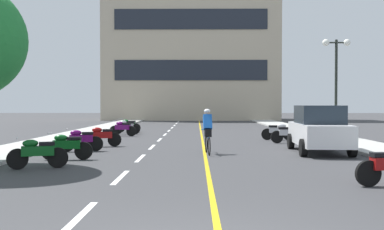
% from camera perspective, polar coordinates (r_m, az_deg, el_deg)
% --- Properties ---
extents(ground_plane, '(140.00, 140.00, 0.00)m').
position_cam_1_polar(ground_plane, '(26.31, 0.70, -2.68)').
color(ground_plane, '#38383A').
extents(curb_left, '(2.40, 72.00, 0.12)m').
position_cam_1_polar(curb_left, '(30.15, -13.14, -2.09)').
color(curb_left, '#A8A8A3').
rests_on(curb_left, ground).
extents(curb_right, '(2.40, 72.00, 0.12)m').
position_cam_1_polar(curb_right, '(30.18, 14.50, -2.09)').
color(curb_right, '#A8A8A3').
rests_on(curb_right, ground).
extents(lane_dash_0, '(0.14, 2.20, 0.01)m').
position_cam_1_polar(lane_dash_0, '(7.72, -14.30, -12.59)').
color(lane_dash_0, silver).
rests_on(lane_dash_0, ground).
extents(lane_dash_1, '(0.14, 2.20, 0.01)m').
position_cam_1_polar(lane_dash_1, '(11.56, -9.16, -7.89)').
color(lane_dash_1, silver).
rests_on(lane_dash_1, ground).
extents(lane_dash_2, '(0.14, 2.20, 0.01)m').
position_cam_1_polar(lane_dash_2, '(15.47, -6.65, -5.53)').
color(lane_dash_2, silver).
rests_on(lane_dash_2, ground).
extents(lane_dash_3, '(0.14, 2.20, 0.01)m').
position_cam_1_polar(lane_dash_3, '(19.43, -5.17, -4.12)').
color(lane_dash_3, silver).
rests_on(lane_dash_3, ground).
extents(lane_dash_4, '(0.14, 2.20, 0.01)m').
position_cam_1_polar(lane_dash_4, '(23.39, -4.19, -3.19)').
color(lane_dash_4, silver).
rests_on(lane_dash_4, ground).
extents(lane_dash_5, '(0.14, 2.20, 0.01)m').
position_cam_1_polar(lane_dash_5, '(27.37, -3.50, -2.52)').
color(lane_dash_5, silver).
rests_on(lane_dash_5, ground).
extents(lane_dash_6, '(0.14, 2.20, 0.01)m').
position_cam_1_polar(lane_dash_6, '(31.35, -2.98, -2.03)').
color(lane_dash_6, silver).
rests_on(lane_dash_6, ground).
extents(lane_dash_7, '(0.14, 2.20, 0.01)m').
position_cam_1_polar(lane_dash_7, '(35.34, -2.58, -1.64)').
color(lane_dash_7, silver).
rests_on(lane_dash_7, ground).
extents(lane_dash_8, '(0.14, 2.20, 0.01)m').
position_cam_1_polar(lane_dash_8, '(39.33, -2.26, -1.34)').
color(lane_dash_8, silver).
rests_on(lane_dash_8, ground).
extents(lane_dash_9, '(0.14, 2.20, 0.01)m').
position_cam_1_polar(lane_dash_9, '(43.32, -2.00, -1.09)').
color(lane_dash_9, silver).
rests_on(lane_dash_9, ground).
extents(lane_dash_10, '(0.14, 2.20, 0.01)m').
position_cam_1_polar(lane_dash_10, '(47.32, -1.79, -0.88)').
color(lane_dash_10, silver).
rests_on(lane_dash_10, ground).
extents(lane_dash_11, '(0.14, 2.20, 0.01)m').
position_cam_1_polar(lane_dash_11, '(51.31, -1.60, -0.71)').
color(lane_dash_11, silver).
rests_on(lane_dash_11, ground).
extents(centre_line_yellow, '(0.12, 66.00, 0.01)m').
position_cam_1_polar(centre_line_yellow, '(29.30, 1.18, -2.26)').
color(centre_line_yellow, gold).
rests_on(centre_line_yellow, ground).
extents(office_building, '(20.57, 8.93, 19.14)m').
position_cam_1_polar(office_building, '(55.19, -0.09, 9.40)').
color(office_building, '#BCAD93').
rests_on(office_building, ground).
extents(street_lamp_mid, '(1.46, 0.36, 5.13)m').
position_cam_1_polar(street_lamp_mid, '(24.35, 18.04, 6.04)').
color(street_lamp_mid, black).
rests_on(street_lamp_mid, curb_right).
extents(parked_car_near, '(2.10, 4.29, 1.82)m').
position_cam_1_polar(parked_car_near, '(17.76, 16.00, -1.73)').
color(parked_car_near, black).
rests_on(parked_car_near, ground).
extents(motorcycle_2, '(1.64, 0.78, 0.92)m').
position_cam_1_polar(motorcycle_2, '(13.60, -19.26, -4.56)').
color(motorcycle_2, black).
rests_on(motorcycle_2, ground).
extents(motorcycle_3, '(1.70, 0.60, 0.92)m').
position_cam_1_polar(motorcycle_3, '(15.46, -15.82, -3.83)').
color(motorcycle_3, black).
rests_on(motorcycle_3, ground).
extents(motorcycle_4, '(1.68, 0.65, 0.92)m').
position_cam_1_polar(motorcycle_4, '(18.01, -14.09, -3.09)').
color(motorcycle_4, black).
rests_on(motorcycle_4, ground).
extents(motorcycle_5, '(1.69, 0.63, 0.92)m').
position_cam_1_polar(motorcycle_5, '(19.88, -11.56, -2.66)').
color(motorcycle_5, black).
rests_on(motorcycle_5, ground).
extents(motorcycle_6, '(1.70, 0.60, 0.92)m').
position_cam_1_polar(motorcycle_6, '(21.77, 12.31, -2.32)').
color(motorcycle_6, black).
rests_on(motorcycle_6, ground).
extents(motorcycle_7, '(1.69, 0.63, 0.92)m').
position_cam_1_polar(motorcycle_7, '(23.50, 11.01, -2.04)').
color(motorcycle_7, black).
rests_on(motorcycle_7, ground).
extents(motorcycle_8, '(1.66, 0.74, 0.92)m').
position_cam_1_polar(motorcycle_8, '(26.36, -8.91, -1.66)').
color(motorcycle_8, black).
rests_on(motorcycle_8, ground).
extents(motorcycle_9, '(1.70, 0.60, 0.92)m').
position_cam_1_polar(motorcycle_9, '(28.03, -8.44, -1.48)').
color(motorcycle_9, black).
rests_on(motorcycle_9, ground).
extents(motorcycle_10, '(1.67, 0.68, 0.92)m').
position_cam_1_polar(motorcycle_10, '(29.91, -8.20, -1.30)').
color(motorcycle_10, black).
rests_on(motorcycle_10, ground).
extents(cyclist_rider, '(0.42, 1.77, 1.71)m').
position_cam_1_polar(cyclist_rider, '(16.69, 2.02, -1.97)').
color(cyclist_rider, black).
rests_on(cyclist_rider, ground).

